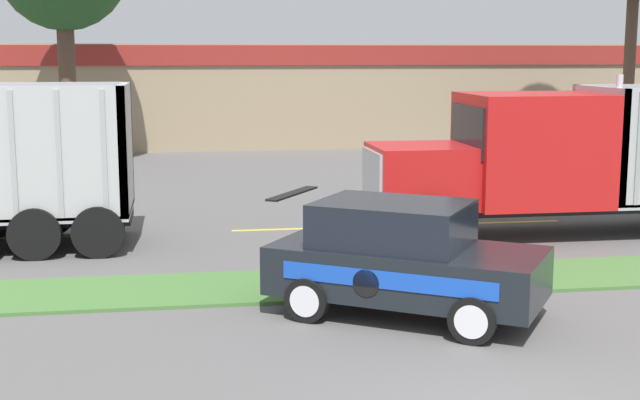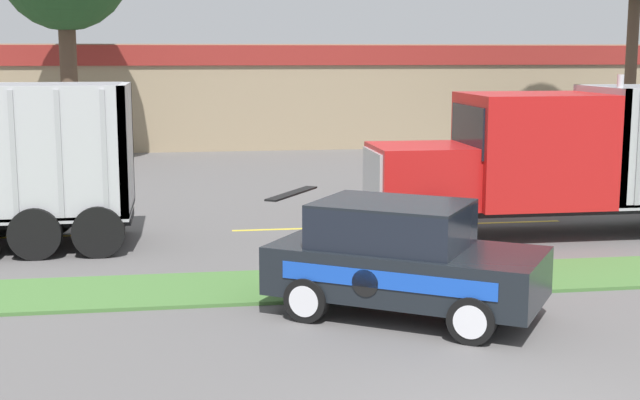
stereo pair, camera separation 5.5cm
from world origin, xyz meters
name	(u,v)px [view 1 (the left image)]	position (x,y,z in m)	size (l,w,h in m)	color
grass_verge	(385,282)	(0.00, 6.76, 0.03)	(120.00, 2.11, 0.06)	#477538
centre_line_3	(39,237)	(-6.58, 11.81, 0.00)	(2.40, 0.14, 0.01)	yellow
centre_line_4	(284,229)	(-1.18, 11.81, 0.00)	(2.40, 0.14, 0.01)	yellow
centre_line_5	(510,222)	(4.22, 11.81, 0.00)	(2.40, 0.14, 0.01)	yellow
dump_truck_mid	(575,162)	(5.09, 10.30, 1.61)	(10.89, 2.73, 3.54)	black
rally_car	(403,258)	(-0.18, 4.86, 0.90)	(4.44, 3.80, 1.79)	black
store_building_backdrop	(364,91)	(5.31, 34.17, 2.16)	(42.74, 12.10, 4.31)	#9E896B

